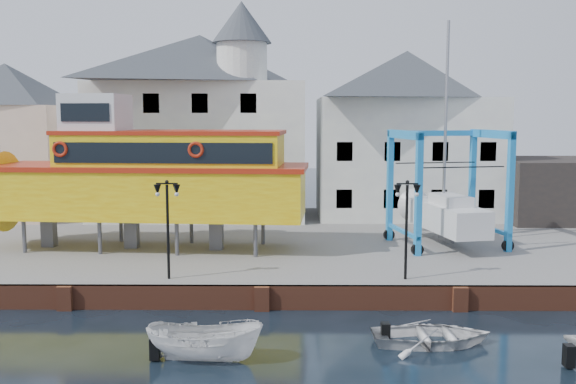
{
  "coord_description": "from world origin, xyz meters",
  "views": [
    {
      "loc": [
        1.25,
        -25.25,
        7.89
      ],
      "look_at": [
        1.0,
        7.0,
        4.0
      ],
      "focal_mm": 40.0,
      "sensor_mm": 36.0,
      "label": 1
    }
  ],
  "objects": [
    {
      "name": "lamp_post_right",
      "position": [
        6.0,
        1.2,
        4.17
      ],
      "size": [
        1.12,
        0.32,
        4.2
      ],
      "color": "black",
      "rests_on": "hardstanding"
    },
    {
      "name": "ground",
      "position": [
        0.0,
        0.0,
        0.0
      ],
      "size": [
        140.0,
        140.0,
        0.0
      ],
      "primitive_type": "plane",
      "color": "black",
      "rests_on": "ground"
    },
    {
      "name": "lamp_post_left",
      "position": [
        -4.0,
        1.2,
        4.17
      ],
      "size": [
        1.12,
        0.32,
        4.2
      ],
      "color": "black",
      "rests_on": "hardstanding"
    },
    {
      "name": "building_pink",
      "position": [
        -18.0,
        18.0,
        6.15
      ],
      "size": [
        8.0,
        7.0,
        10.3
      ],
      "color": "beige",
      "rests_on": "hardstanding"
    },
    {
      "name": "travel_lift",
      "position": [
        9.22,
        8.89,
        2.97
      ],
      "size": [
        6.22,
        8.0,
        11.73
      ],
      "rotation": [
        0.0,
        0.0,
        0.2
      ],
      "color": "#1E77BE",
      "rests_on": "hardstanding"
    },
    {
      "name": "hardstanding",
      "position": [
        0.0,
        11.0,
        0.5
      ],
      "size": [
        44.0,
        22.0,
        1.0
      ],
      "primitive_type": "cube",
      "color": "slate",
      "rests_on": "ground"
    },
    {
      "name": "tour_boat",
      "position": [
        -7.09,
        7.49,
        4.74
      ],
      "size": [
        18.49,
        5.63,
        7.93
      ],
      "rotation": [
        0.0,
        0.0,
        -0.07
      ],
      "color": "#59595E",
      "rests_on": "hardstanding"
    },
    {
      "name": "quay_wall",
      "position": [
        -0.0,
        0.1,
        0.5
      ],
      "size": [
        44.0,
        0.47,
        1.0
      ],
      "color": "brown",
      "rests_on": "ground"
    },
    {
      "name": "motorboat_b",
      "position": [
        6.06,
        -3.81,
        0.0
      ],
      "size": [
        4.2,
        3.07,
        0.85
      ],
      "primitive_type": "imported",
      "rotation": [
        0.0,
        0.0,
        1.6
      ],
      "color": "silver",
      "rests_on": "ground"
    },
    {
      "name": "building_white_main",
      "position": [
        -4.87,
        18.39,
        7.34
      ],
      "size": [
        14.0,
        8.3,
        14.0
      ],
      "color": "silver",
      "rests_on": "hardstanding"
    },
    {
      "name": "motorboat_a",
      "position": [
        -1.6,
        -5.38,
        0.0
      ],
      "size": [
        3.92,
        1.73,
        1.48
      ],
      "primitive_type": "imported",
      "rotation": [
        0.0,
        0.0,
        1.49
      ],
      "color": "silver",
      "rests_on": "ground"
    },
    {
      "name": "shed_dark",
      "position": [
        19.0,
        17.0,
        3.0
      ],
      "size": [
        8.0,
        7.0,
        4.0
      ],
      "primitive_type": "cube",
      "color": "black",
      "rests_on": "hardstanding"
    },
    {
      "name": "building_white_right",
      "position": [
        9.0,
        19.0,
        6.6
      ],
      "size": [
        12.0,
        8.0,
        11.2
      ],
      "color": "silver",
      "rests_on": "hardstanding"
    }
  ]
}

